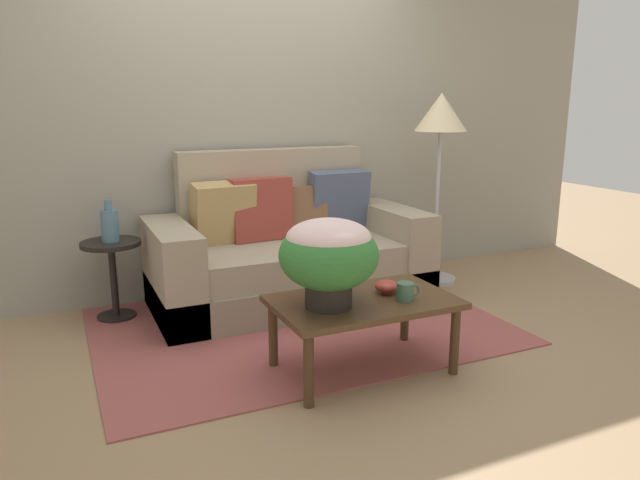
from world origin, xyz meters
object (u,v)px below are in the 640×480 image
snack_bowl (387,286)px  side_table (112,265)px  coffee_table (363,308)px  coffee_mug (406,291)px  table_vase (110,225)px  floor_lamp (440,127)px  potted_plant (329,253)px  couch (287,255)px

snack_bowl → side_table: bearing=133.8°
coffee_table → snack_bowl: snack_bowl is taller
coffee_mug → table_vase: 1.98m
side_table → snack_bowl: 1.86m
side_table → floor_lamp: floor_lamp is taller
coffee_table → table_vase: table_vase is taller
table_vase → coffee_table: bearing=-50.7°
floor_lamp → snack_bowl: 1.81m
side_table → snack_bowl: bearing=-46.2°
coffee_table → potted_plant: bearing=-172.2°
potted_plant → coffee_mug: bearing=-11.1°
coffee_table → coffee_mug: 0.24m
table_vase → floor_lamp: bearing=-4.0°
snack_bowl → potted_plant: bearing=-170.7°
potted_plant → side_table: bearing=122.8°
coffee_mug → snack_bowl: (-0.02, 0.14, -0.01)m
potted_plant → coffee_mug: (0.41, -0.08, -0.23)m
couch → floor_lamp: floor_lamp is taller
couch → snack_bowl: size_ratio=13.93×
side_table → table_vase: bearing=-68.7°
coffee_table → snack_bowl: 0.19m
couch → coffee_table: 1.25m
couch → potted_plant: (-0.28, -1.28, 0.35)m
potted_plant → snack_bowl: (0.38, 0.06, -0.24)m
snack_bowl → table_vase: table_vase is taller
coffee_table → couch: bearing=87.3°
couch → table_vase: bearing=174.1°
couch → potted_plant: bearing=-102.2°
floor_lamp → coffee_mug: (-1.12, -1.31, -0.78)m
coffee_table → potted_plant: 0.40m
couch → table_vase: (-1.18, 0.12, 0.30)m
floor_lamp → table_vase: size_ratio=5.40×
couch → potted_plant: size_ratio=3.84×
side_table → snack_bowl: side_table is taller
floor_lamp → table_vase: bearing=176.0°
side_table → coffee_mug: (1.31, -1.49, 0.09)m
coffee_mug → snack_bowl: 0.15m
floor_lamp → potted_plant: floor_lamp is taller
table_vase → coffee_mug: bearing=-48.4°
coffee_table → side_table: side_table is taller
floor_lamp → potted_plant: (-1.53, -1.23, -0.54)m
snack_bowl → table_vase: 1.86m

